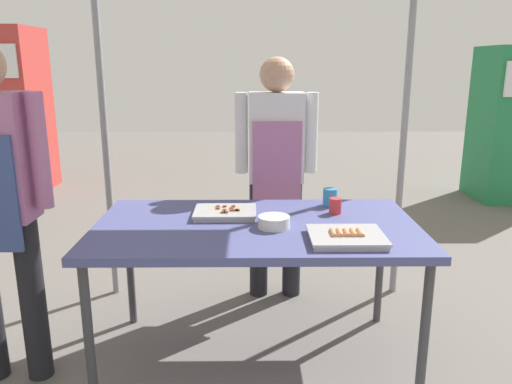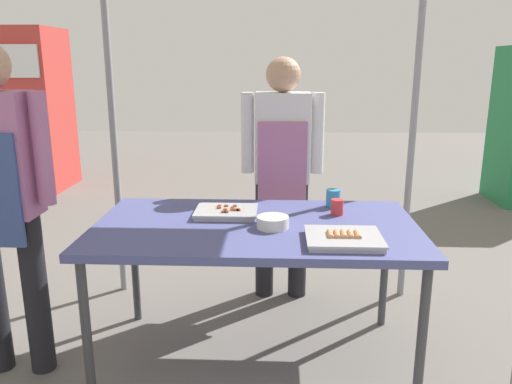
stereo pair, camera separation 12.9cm
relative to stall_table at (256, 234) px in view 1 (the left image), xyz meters
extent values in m
plane|color=#66605B|center=(0.00, 0.00, -0.70)|extent=(18.00, 18.00, 0.00)
cube|color=#4C518C|center=(0.00, 0.00, 0.03)|extent=(1.60, 0.90, 0.04)
cylinder|color=#3F3F44|center=(-0.74, -0.39, -0.34)|extent=(0.04, 0.04, 0.71)
cylinder|color=#3F3F44|center=(0.74, -0.39, -0.34)|extent=(0.04, 0.04, 0.71)
cylinder|color=#3F3F44|center=(-0.74, 0.39, -0.34)|extent=(0.04, 0.04, 0.71)
cylinder|color=#3F3F44|center=(0.74, 0.39, -0.34)|extent=(0.04, 0.04, 0.71)
cylinder|color=gray|center=(-0.95, 0.80, 0.41)|extent=(0.04, 0.04, 2.21)
cylinder|color=gray|center=(0.95, 0.80, 0.41)|extent=(0.04, 0.04, 2.21)
cube|color=#ADADB2|center=(0.40, -0.25, 0.06)|extent=(0.32, 0.28, 0.02)
cube|color=#ADADB2|center=(0.40, -0.25, 0.08)|extent=(0.34, 0.29, 0.01)
cylinder|color=tan|center=(0.34, -0.25, 0.09)|extent=(0.03, 0.08, 0.03)
cylinder|color=tan|center=(0.37, -0.25, 0.09)|extent=(0.03, 0.08, 0.03)
cylinder|color=tan|center=(0.40, -0.25, 0.09)|extent=(0.03, 0.08, 0.03)
cylinder|color=tan|center=(0.43, -0.25, 0.09)|extent=(0.03, 0.08, 0.03)
cylinder|color=tan|center=(0.46, -0.25, 0.09)|extent=(0.03, 0.08, 0.03)
cube|color=#ADADB2|center=(-0.16, 0.14, 0.06)|extent=(0.31, 0.24, 0.02)
cube|color=#ADADB2|center=(-0.16, 0.14, 0.08)|extent=(0.32, 0.25, 0.01)
cylinder|color=tan|center=(-0.16, 0.08, 0.08)|extent=(0.19, 0.01, 0.01)
cube|color=brown|center=(-0.17, 0.08, 0.08)|extent=(0.02, 0.02, 0.02)
cube|color=brown|center=(-0.15, 0.08, 0.08)|extent=(0.02, 0.02, 0.02)
cylinder|color=tan|center=(-0.16, 0.12, 0.08)|extent=(0.19, 0.01, 0.01)
cube|color=brown|center=(-0.16, 0.12, 0.08)|extent=(0.02, 0.02, 0.02)
cube|color=brown|center=(-0.10, 0.12, 0.08)|extent=(0.02, 0.02, 0.02)
cube|color=brown|center=(-0.12, 0.12, 0.08)|extent=(0.02, 0.02, 0.02)
cube|color=brown|center=(-0.09, 0.12, 0.08)|extent=(0.02, 0.02, 0.02)
cylinder|color=tan|center=(-0.16, 0.16, 0.08)|extent=(0.19, 0.01, 0.01)
cube|color=brown|center=(-0.20, 0.16, 0.08)|extent=(0.02, 0.02, 0.02)
cube|color=brown|center=(-0.13, 0.16, 0.08)|extent=(0.02, 0.02, 0.02)
cylinder|color=tan|center=(-0.16, 0.19, 0.08)|extent=(0.19, 0.01, 0.01)
cube|color=brown|center=(-0.12, 0.19, 0.08)|extent=(0.02, 0.02, 0.02)
cube|color=brown|center=(-0.17, 0.19, 0.08)|extent=(0.02, 0.02, 0.02)
cube|color=brown|center=(-0.20, 0.19, 0.08)|extent=(0.02, 0.02, 0.02)
cylinder|color=silver|center=(0.09, -0.06, 0.08)|extent=(0.15, 0.15, 0.06)
cylinder|color=red|center=(0.42, 0.17, 0.09)|extent=(0.07, 0.07, 0.08)
cylinder|color=#338CBF|center=(0.41, 0.32, 0.10)|extent=(0.08, 0.08, 0.10)
cylinder|color=black|center=(0.03, 0.77, -0.30)|extent=(0.12, 0.12, 0.79)
cylinder|color=black|center=(0.25, 0.77, -0.30)|extent=(0.12, 0.12, 0.79)
cube|color=white|center=(0.14, 0.77, 0.37)|extent=(0.34, 0.20, 0.56)
cube|color=#B26B9E|center=(0.14, 0.66, 0.23)|extent=(0.30, 0.02, 0.50)
cylinder|color=white|center=(-0.08, 0.77, 0.40)|extent=(0.08, 0.08, 0.50)
cylinder|color=white|center=(0.36, 0.77, 0.40)|extent=(0.08, 0.08, 0.50)
sphere|color=tan|center=(0.14, 0.77, 0.76)|extent=(0.21, 0.21, 0.21)
cylinder|color=black|center=(-1.08, -0.14, -0.29)|extent=(0.12, 0.12, 0.82)
cylinder|color=#B26B9E|center=(-0.97, -0.14, 0.44)|extent=(0.08, 0.08, 0.52)
cube|color=#BF3833|center=(-2.92, 3.67, 0.27)|extent=(0.83, 0.80, 1.93)
camera|label=1|loc=(-0.03, -2.36, 0.83)|focal=35.15mm
camera|label=2|loc=(0.10, -2.36, 0.83)|focal=35.15mm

